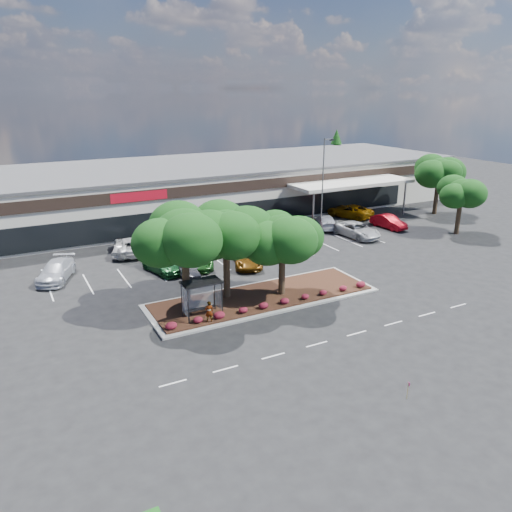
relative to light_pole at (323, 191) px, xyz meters
name	(u,v)px	position (x,y,z in m)	size (l,w,h in m)	color
ground	(313,313)	(-13.22, -18.07, -4.64)	(160.00, 160.00, 0.00)	black
retail_store	(166,190)	(-13.16, 15.83, -1.48)	(80.40, 25.20, 6.25)	silver
landscape_island	(263,297)	(-15.22, -14.07, -4.51)	(18.00, 6.00, 0.26)	#9B9B96
lane_markings	(247,270)	(-13.36, -7.65, -4.63)	(33.12, 20.06, 0.01)	silver
shrub_row	(276,302)	(-15.22, -16.17, -4.13)	(17.00, 0.80, 0.50)	maroon
bus_shelter	(201,288)	(-20.72, -15.12, -2.33)	(2.75, 1.55, 2.59)	black
island_tree_west	(185,257)	(-21.22, -13.57, -0.43)	(7.20, 7.20, 7.89)	#103D11
island_tree_mid	(226,251)	(-17.72, -12.87, -0.72)	(6.60, 6.60, 7.32)	#103D11
island_tree_east	(282,254)	(-13.72, -14.37, -1.12)	(5.80, 5.80, 6.50)	#103D11
tree_east_near	(460,205)	(12.78, -8.07, -1.38)	(5.60, 5.60, 6.51)	#103D11
tree_east_far	(438,185)	(17.78, -0.07, -0.83)	(6.40, 6.40, 7.62)	#103D11
conifer_north_east	(336,155)	(20.78, 25.93, -0.14)	(3.96, 3.96, 9.00)	#103D11
person_waiting	(209,312)	(-20.66, -16.37, -3.61)	(0.56, 0.37, 1.54)	#594C47
light_pole	(323,191)	(0.00, 0.00, 0.00)	(1.41, 0.79, 10.42)	#9B9B96
survey_stake	(408,388)	(-14.76, -29.20, -4.00)	(0.07, 0.14, 0.98)	tan
car_0	(56,271)	(-28.88, -2.31, -3.85)	(2.21, 5.43, 1.57)	silver
car_1	(162,265)	(-20.33, -4.65, -3.94)	(1.94, 4.78, 1.39)	#185325
car_2	(198,258)	(-16.92, -4.64, -3.84)	(2.62, 5.69, 1.58)	#194A17
car_3	(188,269)	(-18.69, -6.89, -3.96)	(1.60, 3.98, 1.36)	#56565C
car_4	(247,258)	(-12.86, -6.65, -3.90)	(2.44, 5.28, 1.47)	#61380A
car_5	(277,246)	(-8.50, -4.65, -3.95)	(1.62, 4.03, 1.37)	#4E4C53
car_6	(292,237)	(-5.66, -2.75, -3.86)	(1.84, 4.56, 1.55)	maroon
car_7	(357,230)	(1.99, -3.91, -3.83)	(2.66, 5.76, 1.60)	#BCBCBC
car_8	(388,222)	(7.60, -2.68, -3.87)	(1.61, 4.62, 1.52)	maroon
car_9	(122,248)	(-22.34, 1.65, -3.92)	(1.68, 4.17, 1.42)	silver
car_10	(130,246)	(-21.52, 1.87, -3.82)	(2.69, 5.84, 1.62)	#B9B9B9
car_11	(141,243)	(-20.28, 2.43, -3.87)	(2.15, 5.29, 1.54)	black
car_12	(191,231)	(-14.22, 4.26, -3.85)	(1.66, 4.77, 1.57)	navy
car_13	(234,228)	(-9.44, 3.34, -3.90)	(2.05, 5.04, 1.46)	white
car_15	(299,222)	(-1.57, 2.38, -3.94)	(2.32, 5.02, 1.40)	maroon
car_16	(325,222)	(1.06, 0.84, -3.87)	(2.15, 5.28, 1.53)	silver
car_17	(349,211)	(6.73, 3.53, -3.80)	(2.76, 5.98, 1.66)	#815105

